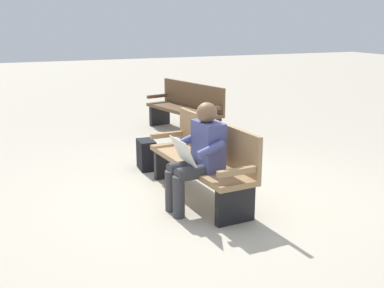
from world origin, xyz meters
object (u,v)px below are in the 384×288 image
person_seated (199,154)px  bench_far (186,107)px  bench_near (204,159)px  backpack (147,155)px

person_seated → bench_far: bearing=-24.1°
bench_far → person_seated: bearing=146.2°
bench_near → person_seated: (-0.33, 0.21, 0.17)m
person_seated → backpack: 1.64m
bench_near → bench_far: size_ratio=0.98×
bench_near → person_seated: 0.42m
bench_near → backpack: (1.25, 0.30, -0.26)m
bench_near → bench_far: same height
backpack → bench_far: size_ratio=0.22×
person_seated → bench_far: (3.44, -1.27, -0.17)m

